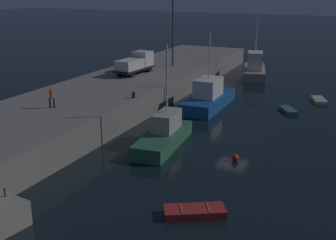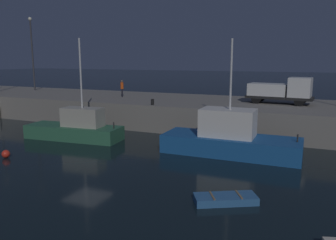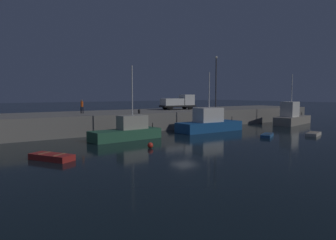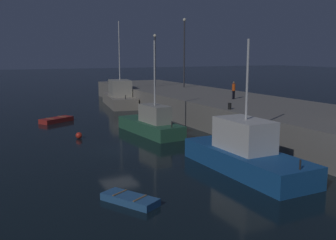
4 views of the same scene
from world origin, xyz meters
name	(u,v)px [view 1 (image 1 of 4)]	position (x,y,z in m)	size (l,w,h in m)	color
ground_plane	(234,137)	(0.00, 0.00, 0.00)	(320.00, 320.00, 0.00)	black
pier_quay	(89,105)	(0.00, 14.46, 1.19)	(72.24, 10.86, 2.39)	gray
fishing_boat_blue	(255,69)	(25.35, 4.53, 1.21)	(9.38, 4.88, 8.00)	gray
fishing_boat_white	(208,97)	(8.04, 5.11, 1.07)	(9.21, 3.20, 7.71)	#195193
fishing_boat_orange	(164,135)	(-4.33, 4.47, 0.89)	(8.07, 3.12, 7.96)	#2D6647
dinghy_orange_near	(319,100)	(15.23, -5.19, 0.18)	(3.07, 2.07, 0.40)	beige
rowboat_white_mid	(288,110)	(9.75, -2.83, 0.17)	(2.96, 2.29, 0.38)	#2D6099
dinghy_red_small	(195,212)	(-13.96, -1.84, 0.23)	(2.86, 3.64, 0.49)	#B22823
mooring_buoy_near	(235,157)	(-5.20, -1.64, 0.26)	(0.52, 0.52, 0.52)	red
lamp_post_central	(173,26)	(16.60, 12.96, 7.43)	(0.44, 0.44, 8.71)	#38383D
utility_truck	(135,63)	(10.36, 14.92, 3.59)	(5.92, 2.43, 2.40)	black
dockworker	(51,96)	(-5.82, 14.17, 3.39)	(0.44, 0.44, 1.77)	black
bollard_central	(134,95)	(0.04, 9.58, 2.65)	(0.28, 0.28, 0.52)	black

